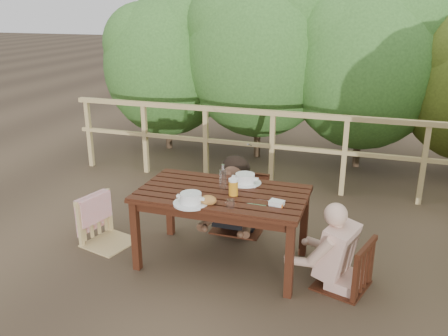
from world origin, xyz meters
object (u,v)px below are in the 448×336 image
(chair_left, at_px, (106,202))
(bread_roll, at_px, (208,200))
(table, at_px, (222,228))
(chair_right, at_px, (345,241))
(bottle, at_px, (223,178))
(soup_far, at_px, (245,179))
(soup_near, at_px, (191,199))
(chair_far, at_px, (240,182))
(woman, at_px, (240,170))
(beer_glass, at_px, (233,188))
(diner_right, at_px, (351,222))
(butter_tub, at_px, (277,204))
(tumbler, at_px, (231,204))

(chair_left, distance_m, bread_roll, 1.21)
(table, distance_m, chair_right, 1.09)
(bread_roll, distance_m, bottle, 0.34)
(table, bearing_deg, bread_roll, -95.23)
(table, distance_m, soup_far, 0.50)
(table, bearing_deg, chair_right, -3.51)
(chair_right, xyz_separation_m, soup_near, (-1.25, -0.25, 0.31))
(bread_roll, bearing_deg, chair_far, 91.45)
(woman, xyz_separation_m, beer_glass, (0.17, -0.79, 0.12))
(chair_right, distance_m, woman, 1.41)
(diner_right, bearing_deg, butter_tub, 114.16)
(tumbler, xyz_separation_m, butter_tub, (0.35, 0.16, -0.01))
(chair_far, distance_m, bottle, 0.73)
(chair_right, xyz_separation_m, soup_far, (-0.95, 0.34, 0.31))
(beer_glass, height_order, butter_tub, beer_glass)
(chair_right, height_order, bottle, bottle)
(beer_glass, bearing_deg, soup_far, 87.42)
(table, xyz_separation_m, chair_left, (-1.17, -0.03, 0.10))
(soup_far, bearing_deg, diner_right, -19.06)
(chair_right, relative_size, soup_near, 2.83)
(chair_far, bearing_deg, beer_glass, -77.30)
(diner_right, relative_size, soup_far, 3.98)
(chair_right, distance_m, bottle, 1.16)
(bottle, bearing_deg, chair_far, 93.55)
(chair_right, height_order, butter_tub, chair_right)
(soup_near, distance_m, bottle, 0.40)
(table, xyz_separation_m, bottle, (-0.01, 0.05, 0.47))
(woman, bearing_deg, chair_left, 34.64)
(diner_right, bearing_deg, soup_near, 118.32)
(soup_far, distance_m, butter_tub, 0.56)
(diner_right, relative_size, bread_roll, 8.58)
(chair_left, height_order, soup_near, chair_left)
(chair_left, relative_size, tumbler, 11.01)
(table, bearing_deg, soup_far, 64.29)
(chair_left, relative_size, diner_right, 0.75)
(woman, relative_size, diner_right, 1.08)
(chair_right, xyz_separation_m, woman, (-1.13, 0.81, 0.22))
(woman, xyz_separation_m, tumbler, (0.22, -1.04, 0.08))
(chair_right, height_order, tumbler, chair_right)
(chair_far, relative_size, diner_right, 0.87)
(butter_tub, bearing_deg, woman, 133.74)
(woman, distance_m, bottle, 0.72)
(chair_left, relative_size, soup_near, 2.99)
(beer_glass, bearing_deg, soup_near, -136.50)
(soup_far, bearing_deg, tumbler, -85.91)
(chair_left, distance_m, chair_far, 1.35)
(chair_right, xyz_separation_m, butter_tub, (-0.56, -0.07, 0.29))
(chair_right, bearing_deg, table, -76.21)
(woman, bearing_deg, soup_near, 84.03)
(diner_right, relative_size, butter_tub, 10.02)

